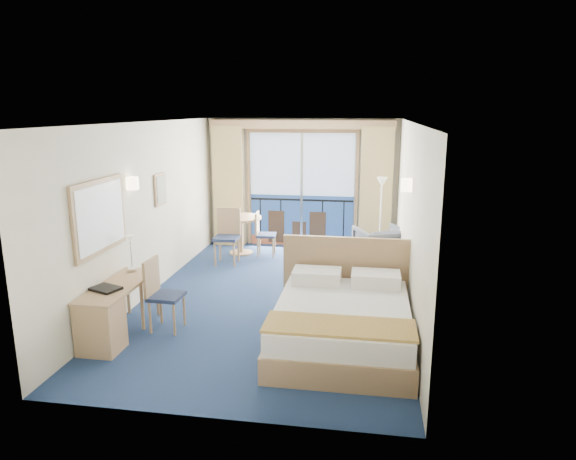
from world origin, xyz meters
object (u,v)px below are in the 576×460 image
object	(u,v)px
round_table	(241,226)
nightstand	(389,285)
bed	(343,321)
table_chair_b	(228,232)
table_chair_a	(262,231)
desk	(105,319)
desk_chair	(160,290)
floor_lamp	(381,197)
armchair	(380,247)

from	to	relation	value
round_table	nightstand	bearing A→B (deg)	-38.61
nightstand	bed	bearing A→B (deg)	-111.55
nightstand	table_chair_b	xyz separation A→B (m)	(-2.99, 1.67, 0.31)
nightstand	table_chair_a	distance (m)	3.32
bed	desk	xyz separation A→B (m)	(-2.89, -0.53, 0.06)
bed	desk_chair	world-z (taller)	bed
floor_lamp	table_chair_b	size ratio (longest dim) A/B	1.53
table_chair_a	table_chair_b	size ratio (longest dim) A/B	0.84
floor_lamp	table_chair_b	distance (m)	3.03
bed	table_chair_a	xyz separation A→B (m)	(-1.82, 3.80, 0.18)
armchair	bed	bearing A→B (deg)	58.57
floor_lamp	desk_chair	world-z (taller)	floor_lamp
bed	table_chair_a	bearing A→B (deg)	115.58
desk	table_chair_b	size ratio (longest dim) A/B	1.39
desk	table_chair_b	distance (m)	3.79
floor_lamp	round_table	bearing A→B (deg)	-178.22
bed	floor_lamp	world-z (taller)	floor_lamp
floor_lamp	desk	world-z (taller)	floor_lamp
table_chair_a	desk_chair	bearing A→B (deg)	165.77
floor_lamp	table_chair_b	xyz separation A→B (m)	(-2.88, -0.73, -0.63)
table_chair_a	bed	bearing A→B (deg)	-159.33
bed	desk	size ratio (longest dim) A/B	1.49
floor_lamp	table_chair_a	distance (m)	2.44
bed	desk_chair	xyz separation A→B (m)	(-2.43, 0.11, 0.23)
nightstand	floor_lamp	size ratio (longest dim) A/B	0.35
armchair	desk_chair	world-z (taller)	desk_chair
armchair	floor_lamp	distance (m)	1.03
nightstand	table_chair_a	bearing A→B (deg)	137.34
bed	floor_lamp	size ratio (longest dim) A/B	1.34
bed	armchair	size ratio (longest dim) A/B	2.55
nightstand	desk	size ratio (longest dim) A/B	0.39
floor_lamp	desk_chair	xyz separation A→B (m)	(-2.93, -3.85, -0.68)
nightstand	round_table	distance (m)	3.72
desk_chair	table_chair_a	distance (m)	3.74
round_table	table_chair_a	size ratio (longest dim) A/B	0.97
nightstand	floor_lamp	bearing A→B (deg)	92.67
armchair	round_table	size ratio (longest dim) A/B	1.00
bed	nightstand	distance (m)	1.68
armchair	desk	bearing A→B (deg)	25.97
nightstand	desk_chair	size ratio (longest dim) A/B	0.59
floor_lamp	desk	size ratio (longest dim) A/B	1.11
nightstand	round_table	size ratio (longest dim) A/B	0.67
bed	floor_lamp	xyz separation A→B (m)	(0.50, 3.96, 0.90)
armchair	round_table	xyz separation A→B (m)	(-2.79, 0.52, 0.20)
desk	desk_chair	world-z (taller)	desk_chair
armchair	floor_lamp	world-z (taller)	floor_lamp
nightstand	floor_lamp	distance (m)	2.58
armchair	desk_chair	distance (m)	4.37
desk	table_chair_a	size ratio (longest dim) A/B	1.65
armchair	table_chair_a	distance (m)	2.37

